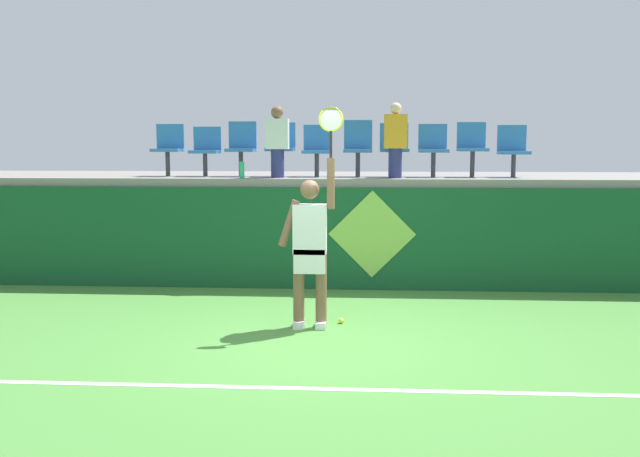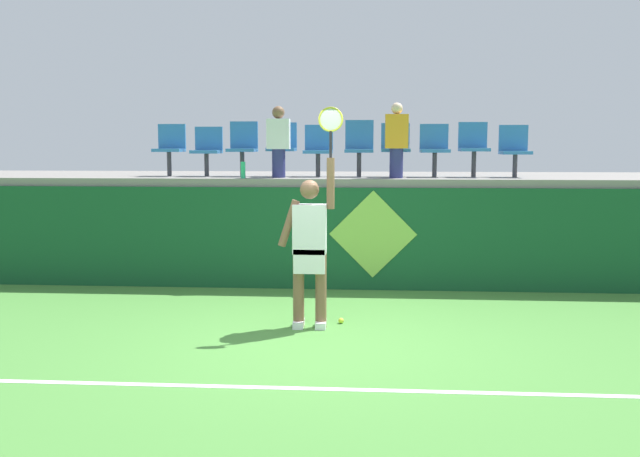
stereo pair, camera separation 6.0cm
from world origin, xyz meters
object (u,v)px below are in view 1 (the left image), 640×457
object	(u,v)px
stadium_chair_4	(317,148)
spectator_1	(395,139)
stadium_chair_6	(394,146)
stadium_chair_8	(472,146)
stadium_chair_9	(513,148)
stadium_chair_2	(242,145)
stadium_chair_7	(433,147)
stadium_chair_1	(206,148)
spectator_0	(277,141)
stadium_chair_3	(281,145)
tennis_ball	(341,321)
water_bottle	(242,170)
stadium_chair_0	(169,146)
tennis_player	(310,245)
stadium_chair_5	(358,145)

from	to	relation	value
stadium_chair_4	spectator_1	xyz separation A→B (m)	(1.20, -0.43, 0.13)
stadium_chair_6	spectator_1	world-z (taller)	spectator_1
stadium_chair_8	stadium_chair_9	size ratio (longest dim) A/B	1.06
stadium_chair_2	stadium_chair_7	bearing A→B (deg)	-0.07
stadium_chair_1	spectator_0	xyz separation A→B (m)	(1.19, -0.42, 0.12)
stadium_chair_4	stadium_chair_7	distance (m)	1.79
stadium_chair_3	stadium_chair_8	xyz separation A→B (m)	(2.96, 0.00, -0.00)
spectator_1	stadium_chair_1	bearing A→B (deg)	171.75
tennis_ball	stadium_chair_6	xyz separation A→B (m)	(0.72, 2.82, 2.05)
stadium_chair_2	stadium_chair_9	world-z (taller)	stadium_chair_2
stadium_chair_3	stadium_chair_8	distance (m)	2.96
tennis_ball	stadium_chair_1	xyz separation A→B (m)	(-2.23, 2.81, 2.02)
stadium_chair_9	tennis_ball	bearing A→B (deg)	-131.93
tennis_ball	spectator_0	size ratio (longest dim) A/B	0.06
stadium_chair_6	stadium_chair_7	world-z (taller)	stadium_chair_6
stadium_chair_6	stadium_chair_7	distance (m)	0.60
water_bottle	stadium_chair_4	xyz separation A→B (m)	(1.06, 0.72, 0.33)
stadium_chair_8	stadium_chair_1	bearing A→B (deg)	-179.96
stadium_chair_2	stadium_chair_8	distance (m)	3.58
stadium_chair_8	stadium_chair_3	bearing A→B (deg)	-180.00
tennis_ball	stadium_chair_3	bearing A→B (deg)	110.43
water_bottle	stadium_chair_0	world-z (taller)	stadium_chair_0
tennis_ball	spectator_1	size ratio (longest dim) A/B	0.06
stadium_chair_7	stadium_chair_8	world-z (taller)	stadium_chair_8
stadium_chair_9	stadium_chair_8	bearing A→B (deg)	-179.92
stadium_chair_1	stadium_chair_6	xyz separation A→B (m)	(2.95, 0.00, 0.03)
tennis_player	stadium_chair_4	bearing A→B (deg)	92.43
stadium_chair_2	spectator_0	bearing A→B (deg)	-34.21
water_bottle	stadium_chair_8	size ratio (longest dim) A/B	0.29
tennis_player	stadium_chair_1	size ratio (longest dim) A/B	3.27
stadium_chair_4	stadium_chair_8	bearing A→B (deg)	-0.01
stadium_chair_7	stadium_chair_8	distance (m)	0.59
stadium_chair_6	stadium_chair_9	size ratio (longest dim) A/B	1.04
stadium_chair_9	spectator_0	size ratio (longest dim) A/B	0.74
tennis_player	stadium_chair_9	size ratio (longest dim) A/B	3.19
water_bottle	stadium_chair_1	size ratio (longest dim) A/B	0.32
stadium_chair_1	stadium_chair_5	world-z (taller)	stadium_chair_5
tennis_ball	water_bottle	xyz separation A→B (m)	(-1.54, 2.10, 1.71)
stadium_chair_0	stadium_chair_9	bearing A→B (deg)	0.02
tennis_ball	stadium_chair_4	size ratio (longest dim) A/B	0.08
stadium_chair_7	spectator_1	world-z (taller)	spectator_1
stadium_chair_4	spectator_0	xyz separation A→B (m)	(-0.57, -0.42, 0.11)
stadium_chair_9	water_bottle	bearing A→B (deg)	-169.96
stadium_chair_0	stadium_chair_4	size ratio (longest dim) A/B	1.02
stadium_chair_4	stadium_chair_6	bearing A→B (deg)	-0.04
stadium_chair_3	stadium_chair_4	xyz separation A→B (m)	(0.57, 0.00, -0.03)
stadium_chair_3	spectator_0	xyz separation A→B (m)	(0.00, -0.42, 0.07)
stadium_chair_4	stadium_chair_7	size ratio (longest dim) A/B	0.99
stadium_chair_7	stadium_chair_9	world-z (taller)	stadium_chair_7
spectator_1	stadium_chair_4	bearing A→B (deg)	160.18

